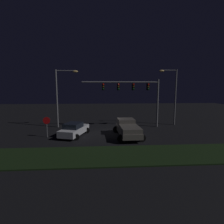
% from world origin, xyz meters
% --- Properties ---
extents(ground_plane, '(80.00, 80.00, 0.00)m').
position_xyz_m(ground_plane, '(0.00, 0.00, 0.00)').
color(ground_plane, black).
extents(grass_median, '(22.59, 4.24, 0.10)m').
position_xyz_m(grass_median, '(0.00, -7.62, 0.05)').
color(grass_median, black).
rests_on(grass_median, ground_plane).
extents(pickup_truck, '(3.01, 5.47, 1.80)m').
position_xyz_m(pickup_truck, '(1.99, -2.07, 1.00)').
color(pickup_truck, '#514C47').
rests_on(pickup_truck, ground_plane).
extents(car_sedan, '(3.29, 4.74, 1.51)m').
position_xyz_m(car_sedan, '(-3.91, -1.47, 0.74)').
color(car_sedan, silver).
rests_on(car_sedan, ground_plane).
extents(traffic_signal_gantry, '(10.32, 0.56, 6.50)m').
position_xyz_m(traffic_signal_gantry, '(3.47, 2.61, 5.03)').
color(traffic_signal_gantry, slate).
rests_on(traffic_signal_gantry, ground_plane).
extents(street_lamp_left, '(3.00, 0.44, 7.74)m').
position_xyz_m(street_lamp_left, '(-6.16, 3.24, 4.95)').
color(street_lamp_left, slate).
rests_on(street_lamp_left, ground_plane).
extents(street_lamp_right, '(2.60, 0.44, 7.94)m').
position_xyz_m(street_lamp_right, '(9.23, 3.70, 5.02)').
color(street_lamp_right, slate).
rests_on(street_lamp_right, ground_plane).
extents(stop_sign, '(0.76, 0.08, 2.23)m').
position_xyz_m(stop_sign, '(-6.77, -1.82, 1.56)').
color(stop_sign, slate).
rests_on(stop_sign, ground_plane).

